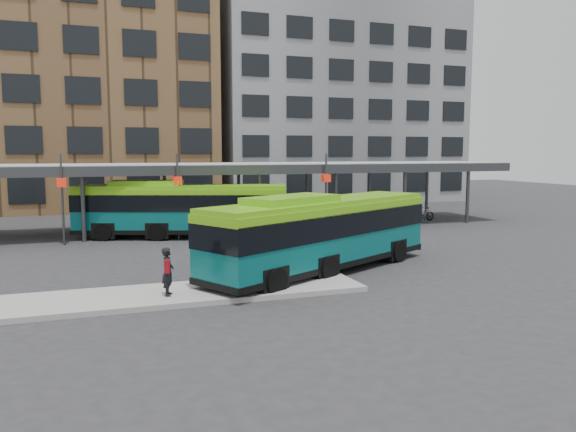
# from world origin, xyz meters

# --- Properties ---
(ground) EXTENTS (120.00, 120.00, 0.00)m
(ground) POSITION_xyz_m (0.00, 0.00, 0.00)
(ground) COLOR #28282B
(ground) RESTS_ON ground
(boarding_island) EXTENTS (14.00, 3.00, 0.18)m
(boarding_island) POSITION_xyz_m (-5.50, -3.00, 0.09)
(boarding_island) COLOR gray
(boarding_island) RESTS_ON ground
(canopy) EXTENTS (40.00, 6.53, 4.80)m
(canopy) POSITION_xyz_m (-0.06, 12.87, 3.91)
(canopy) COLOR #999B9E
(canopy) RESTS_ON ground
(building_brick) EXTENTS (26.00, 14.00, 22.00)m
(building_brick) POSITION_xyz_m (-10.00, 32.00, 11.00)
(building_brick) COLOR brown
(building_brick) RESTS_ON ground
(building_grey) EXTENTS (24.00, 14.00, 20.00)m
(building_grey) POSITION_xyz_m (16.00, 32.00, 10.00)
(building_grey) COLOR slate
(building_grey) RESTS_ON ground
(bus_front) EXTENTS (11.52, 7.82, 3.24)m
(bus_front) POSITION_xyz_m (1.24, -1.00, 1.69)
(bus_front) COLOR #075556
(bus_front) RESTS_ON ground
(bus_rear) EXTENTS (12.09, 6.26, 3.29)m
(bus_rear) POSITION_xyz_m (-2.75, 10.31, 1.71)
(bus_rear) COLOR #075556
(bus_rear) RESTS_ON ground
(pedestrian) EXTENTS (0.51, 0.67, 1.61)m
(pedestrian) POSITION_xyz_m (-5.29, -3.41, 1.00)
(pedestrian) COLOR black
(pedestrian) RESTS_ON boarding_island
(bike_rack) EXTENTS (5.50, 1.31, 1.00)m
(bike_rack) POSITION_xyz_m (12.60, 11.94, 0.47)
(bike_rack) COLOR slate
(bike_rack) RESTS_ON ground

